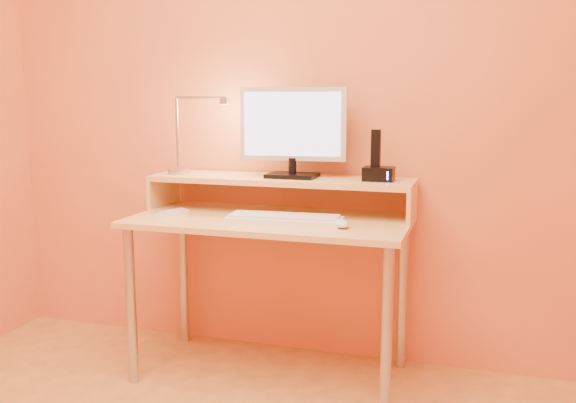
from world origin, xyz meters
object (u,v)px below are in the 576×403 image
(monitor_panel, at_px, (293,124))
(remote_control, at_px, (172,214))
(lamp_base, at_px, (179,171))
(phone_dock, at_px, (379,174))
(keyboard, at_px, (284,220))
(mouse, at_px, (341,223))

(monitor_panel, xyz_separation_m, remote_control, (-0.49, -0.24, -0.39))
(lamp_base, relative_size, phone_dock, 0.77)
(phone_dock, relative_size, keyboard, 0.27)
(lamp_base, height_order, phone_dock, phone_dock)
(mouse, bearing_deg, lamp_base, 140.20)
(lamp_base, xyz_separation_m, phone_dock, (0.94, 0.03, 0.02))
(phone_dock, bearing_deg, keyboard, -147.59)
(monitor_panel, relative_size, mouse, 4.66)
(mouse, relative_size, remote_control, 0.60)
(phone_dock, distance_m, remote_control, 0.92)
(monitor_panel, bearing_deg, phone_dock, -7.94)
(monitor_panel, bearing_deg, lamp_base, 177.69)
(monitor_panel, distance_m, phone_dock, 0.44)
(monitor_panel, height_order, mouse, monitor_panel)
(phone_dock, height_order, mouse, phone_dock)
(keyboard, distance_m, remote_control, 0.52)
(mouse, xyz_separation_m, remote_control, (-0.77, 0.03, -0.01))
(monitor_panel, distance_m, keyboard, 0.45)
(keyboard, relative_size, mouse, 4.69)
(phone_dock, xyz_separation_m, mouse, (-0.10, -0.26, -0.17))
(lamp_base, relative_size, mouse, 0.98)
(monitor_panel, bearing_deg, remote_control, -160.01)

